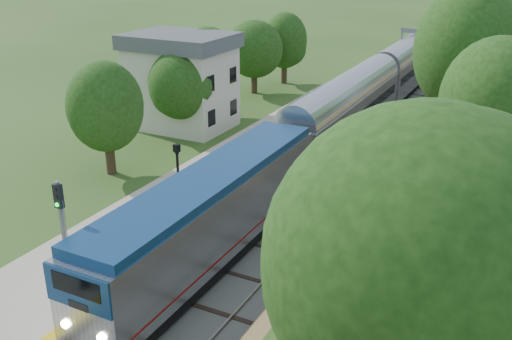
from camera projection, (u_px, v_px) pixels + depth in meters
The scene contains 10 objects.
trackbed at pixel (437, 77), 67.78m from camera, with size 9.50×170.00×0.28m.
platform at pixel (175, 205), 34.46m from camera, with size 6.40×68.00×0.38m, color #AD9F8B.
yellow_stripe at pixel (216, 212), 33.18m from camera, with size 0.55×68.00×0.01m, color gold.
station_building at pixel (182, 80), 48.30m from camera, with size 8.60×6.60×8.00m.
signal_gantry at pixel (438, 43), 61.68m from camera, with size 8.40×0.38×6.20m.
trees_behind_platform at pixel (139, 105), 39.22m from camera, with size 7.82×53.32×7.21m.
train at pixel (427, 53), 70.22m from camera, with size 3.05×122.47×4.49m.
lamppost_far at pixel (179, 189), 31.17m from camera, with size 0.46×0.46×4.64m.
signal_platform at pixel (64, 233), 23.09m from camera, with size 0.35×0.28×5.91m.
signal_farside at pixel (385, 158), 31.90m from camera, with size 0.32×0.26×5.92m.
Camera 1 is at (13.39, -9.51, 14.99)m, focal length 40.00 mm.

